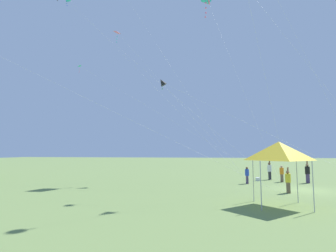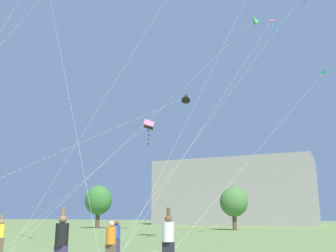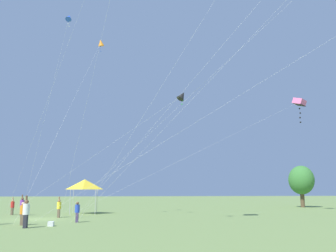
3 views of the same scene
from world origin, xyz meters
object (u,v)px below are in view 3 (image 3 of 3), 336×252
at_px(person_blue_shirt, 77,211).
at_px(kite_orange_diamond_0, 101,43).
at_px(person_purple_shirt, 22,205).
at_px(cooler_box, 51,224).
at_px(kite_blue_diamond_6, 69,18).
at_px(person_orange_shirt, 23,213).
at_px(festival_tent, 85,184).
at_px(kite_pink_box_8, 299,103).
at_px(person_red_shirt, 12,206).
at_px(person_white_shirt, 26,212).
at_px(person_yellow_shirt, 59,207).
at_px(kite_black_diamond_4, 182,96).

xyz_separation_m(person_blue_shirt, kite_orange_diamond_0, (-6.75, 0.93, 16.56)).
relative_size(person_blue_shirt, person_purple_shirt, 0.78).
bearing_deg(person_purple_shirt, person_blue_shirt, -171.15).
bearing_deg(cooler_box, kite_blue_diamond_6, -176.41).
xyz_separation_m(cooler_box, person_orange_shirt, (-0.89, -2.16, 0.72)).
relative_size(festival_tent, kite_pink_box_8, 0.13).
bearing_deg(festival_tent, person_red_shirt, -85.57).
distance_m(festival_tent, person_white_shirt, 14.60).
bearing_deg(kite_orange_diamond_0, person_white_shirt, -19.32).
distance_m(person_purple_shirt, kite_orange_diamond_0, 18.05).
bearing_deg(kite_orange_diamond_0, festival_tent, -157.52).
height_order(person_orange_shirt, person_white_shirt, person_white_shirt).
distance_m(person_white_shirt, person_red_shirt, 14.48).
xyz_separation_m(person_white_shirt, kite_blue_diamond_6, (-7.09, 1.07, 17.18)).
bearing_deg(festival_tent, person_blue_shirt, 2.77).
distance_m(person_orange_shirt, kite_pink_box_8, 32.88).
bearing_deg(person_white_shirt, person_blue_shirt, 142.22).
xyz_separation_m(person_red_shirt, kite_pink_box_8, (-1.26, 31.71, 11.90)).
bearing_deg(person_yellow_shirt, person_red_shirt, -83.90).
bearing_deg(person_orange_shirt, person_purple_shirt, -11.67).
height_order(festival_tent, person_yellow_shirt, festival_tent).
height_order(kite_orange_diamond_0, kite_black_diamond_4, kite_orange_diamond_0).
bearing_deg(kite_blue_diamond_6, person_red_shirt, -139.36).
bearing_deg(person_purple_shirt, festival_tent, -101.85).
xyz_separation_m(person_blue_shirt, person_purple_shirt, (-8.57, -6.30, 0.13)).
distance_m(person_blue_shirt, kite_blue_diamond_6, 17.72).
bearing_deg(person_white_shirt, person_yellow_shirt, 173.44).
xyz_separation_m(person_orange_shirt, kite_blue_diamond_6, (-5.03, 1.79, 17.33)).
distance_m(person_white_shirt, kite_black_diamond_4, 14.83).
xyz_separation_m(person_orange_shirt, kite_black_diamond_4, (-1.58, 11.79, 9.32)).
xyz_separation_m(person_red_shirt, kite_blue_diamond_6, (6.64, 5.70, 17.37)).
height_order(cooler_box, person_white_shirt, person_white_shirt).
xyz_separation_m(cooler_box, person_yellow_shirt, (-8.12, -0.80, 0.74)).
height_order(person_red_shirt, kite_black_diamond_4, kite_black_diamond_4).
distance_m(person_orange_shirt, person_purple_shirt, 10.93).
bearing_deg(kite_black_diamond_4, person_red_shirt, -122.73).
xyz_separation_m(person_white_shirt, kite_black_diamond_4, (-3.63, 11.07, 9.17)).
relative_size(person_orange_shirt, person_white_shirt, 0.77).
relative_size(person_red_shirt, kite_orange_diamond_0, 0.10).
bearing_deg(kite_black_diamond_4, person_orange_shirt, -82.39).
height_order(person_white_shirt, kite_black_diamond_4, kite_black_diamond_4).
relative_size(person_orange_shirt, person_yellow_shirt, 0.88).
bearing_deg(person_white_shirt, person_purple_shirt, -167.43).
xyz_separation_m(person_yellow_shirt, person_red_shirt, (-4.43, -5.27, -0.06)).
xyz_separation_m(festival_tent, person_yellow_shirt, (4.98, -1.73, -2.13)).
bearing_deg(person_blue_shirt, person_red_shirt, -83.90).
bearing_deg(kite_pink_box_8, person_blue_shirt, -65.74).
bearing_deg(cooler_box, person_yellow_shirt, -174.37).
xyz_separation_m(cooler_box, kite_pink_box_8, (-13.82, 25.64, 12.58)).
bearing_deg(kite_pink_box_8, kite_orange_diamond_0, -79.87).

